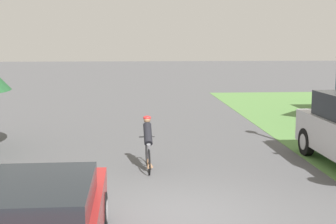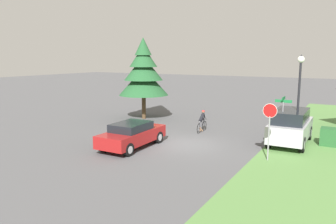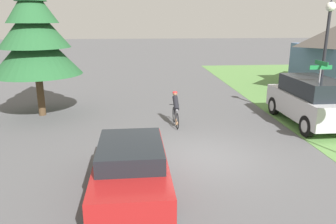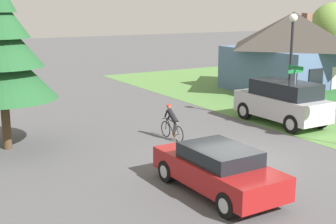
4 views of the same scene
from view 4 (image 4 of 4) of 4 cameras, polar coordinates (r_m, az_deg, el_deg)
ground_plane at (r=16.99m, az=8.28°, el=-5.87°), size 140.00×140.00×0.00m
cottage_house at (r=31.14m, az=14.92°, el=7.24°), size 6.87×7.80×5.07m
sedan_left_lane at (r=13.88m, az=6.07°, el=-6.92°), size 1.94×4.44×1.42m
cyclist at (r=19.27m, az=0.51°, el=-1.33°), size 0.44×1.67×1.47m
parked_suv_right at (r=22.39m, az=13.77°, el=1.23°), size 2.01×4.62×2.04m
street_lamp at (r=22.26m, az=14.83°, el=7.59°), size 0.38×0.38×5.16m
street_name_sign at (r=21.33m, az=15.19°, el=3.08°), size 0.90×0.90×2.86m
conifer_tall_near at (r=18.51m, az=-19.75°, el=6.94°), size 4.02×4.02×6.59m
deciduous_tree_right at (r=36.69m, az=19.44°, el=9.73°), size 3.34×3.34×5.69m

